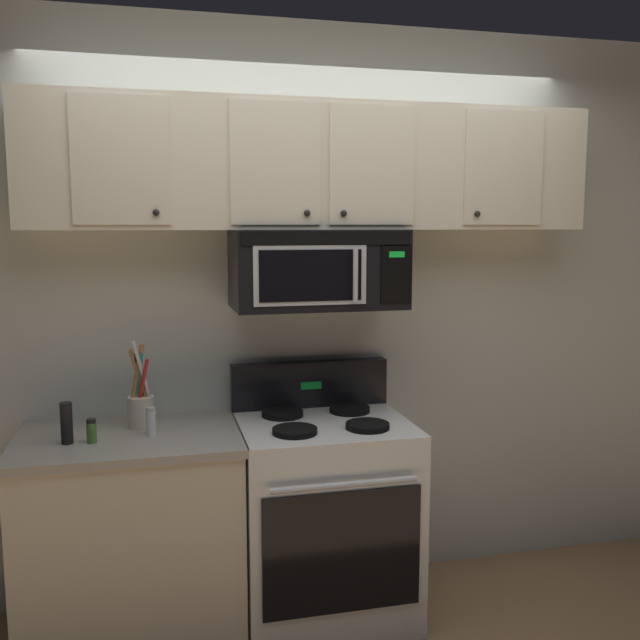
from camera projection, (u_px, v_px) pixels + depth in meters
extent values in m
cube|color=silver|center=(306.00, 312.00, 3.42)|extent=(5.20, 0.10, 2.70)
cube|color=white|center=(324.00, 518.00, 3.19)|extent=(0.76, 0.64, 0.90)
cube|color=black|center=(343.00, 553.00, 2.87)|extent=(0.67, 0.01, 0.52)
cylinder|color=#B7BABF|center=(345.00, 485.00, 2.81)|extent=(0.61, 0.03, 0.03)
cube|color=black|center=(310.00, 384.00, 3.39)|extent=(0.76, 0.07, 0.22)
cube|color=#19D83F|center=(311.00, 386.00, 3.35)|extent=(0.10, 0.00, 0.04)
cylinder|color=black|center=(295.00, 431.00, 2.95)|extent=(0.19, 0.19, 0.02)
cylinder|color=black|center=(367.00, 426.00, 3.03)|extent=(0.19, 0.19, 0.02)
cylinder|color=black|center=(283.00, 414.00, 3.22)|extent=(0.19, 0.19, 0.02)
cylinder|color=black|center=(350.00, 409.00, 3.30)|extent=(0.19, 0.19, 0.02)
cube|color=black|center=(317.00, 269.00, 3.16)|extent=(0.76, 0.39, 0.35)
cube|color=black|center=(328.00, 238.00, 2.94)|extent=(0.73, 0.01, 0.06)
cube|color=#B7BABF|center=(311.00, 276.00, 2.95)|extent=(0.49, 0.01, 0.25)
cube|color=black|center=(311.00, 276.00, 2.95)|extent=(0.44, 0.01, 0.22)
cube|color=black|center=(396.00, 274.00, 3.04)|extent=(0.14, 0.01, 0.25)
cube|color=#19D83F|center=(397.00, 254.00, 3.02)|extent=(0.07, 0.00, 0.03)
cylinder|color=#B7BABF|center=(356.00, 275.00, 2.97)|extent=(0.02, 0.02, 0.23)
cube|color=beige|center=(316.00, 167.00, 3.12)|extent=(2.50, 0.33, 0.55)
cube|color=beige|center=(121.00, 160.00, 2.77)|extent=(0.38, 0.01, 0.51)
sphere|color=black|center=(156.00, 213.00, 2.81)|extent=(0.03, 0.03, 0.03)
cube|color=beige|center=(276.00, 163.00, 2.91)|extent=(0.38, 0.01, 0.51)
sphere|color=black|center=(307.00, 213.00, 2.95)|extent=(0.03, 0.03, 0.03)
cube|color=beige|center=(372.00, 165.00, 3.01)|extent=(0.38, 0.01, 0.51)
sphere|color=black|center=(344.00, 213.00, 2.99)|extent=(0.03, 0.03, 0.03)
cube|color=beige|center=(504.00, 168.00, 3.15)|extent=(0.38, 0.01, 0.51)
sphere|color=black|center=(477.00, 214.00, 3.14)|extent=(0.03, 0.03, 0.03)
cube|color=beige|center=(133.00, 540.00, 3.00)|extent=(0.90, 0.62, 0.86)
cube|color=#9E998E|center=(129.00, 439.00, 2.94)|extent=(0.93, 0.65, 0.03)
cylinder|color=beige|center=(141.00, 412.00, 3.04)|extent=(0.11, 0.11, 0.14)
cylinder|color=black|center=(142.00, 381.00, 3.04)|extent=(0.07, 0.02, 0.25)
cylinder|color=tan|center=(138.00, 379.00, 3.04)|extent=(0.06, 0.03, 0.28)
cylinder|color=#A87A47|center=(140.00, 381.00, 3.02)|extent=(0.09, 0.02, 0.27)
cylinder|color=teal|center=(139.00, 382.00, 3.02)|extent=(0.04, 0.02, 0.25)
cylinder|color=olive|center=(136.00, 378.00, 3.02)|extent=(0.08, 0.03, 0.29)
cylinder|color=silver|center=(143.00, 376.00, 3.01)|extent=(0.09, 0.04, 0.31)
cylinder|color=red|center=(142.00, 385.00, 3.01)|extent=(0.06, 0.05, 0.23)
cylinder|color=white|center=(151.00, 423.00, 2.92)|extent=(0.04, 0.04, 0.10)
cylinder|color=#B7BABF|center=(151.00, 409.00, 2.91)|extent=(0.04, 0.04, 0.02)
cylinder|color=black|center=(67.00, 423.00, 2.81)|extent=(0.05, 0.05, 0.17)
cylinder|color=#4C7F33|center=(92.00, 433.00, 2.82)|extent=(0.04, 0.04, 0.08)
cylinder|color=black|center=(91.00, 421.00, 2.82)|extent=(0.04, 0.04, 0.02)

